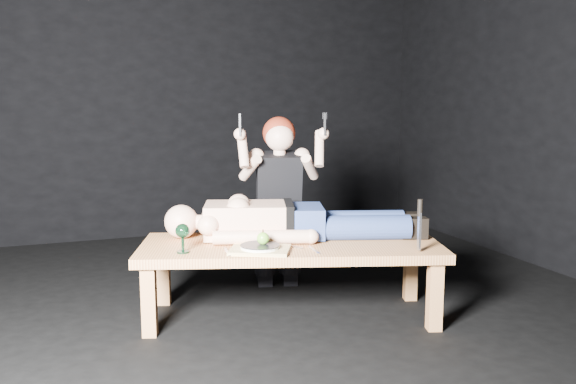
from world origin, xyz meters
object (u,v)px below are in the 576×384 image
object	(u,v)px
serving_tray	(260,250)
carving_knife	(420,226)
kneeling_woman	(278,200)
goblet	(183,238)
lying_man	(298,216)
table	(291,280)

from	to	relation	value
serving_tray	carving_knife	bearing A→B (deg)	-20.23
kneeling_woman	goblet	xyz separation A→B (m)	(-0.77, -0.59, -0.08)
lying_man	serving_tray	xyz separation A→B (m)	(-0.33, -0.26, -0.12)
goblet	carving_knife	bearing A→B (deg)	-19.20
kneeling_woman	serving_tray	xyz separation A→B (m)	(-0.36, -0.71, -0.15)
table	goblet	size ratio (longest dim) A/B	10.74
table	kneeling_woman	size ratio (longest dim) A/B	1.45
carving_knife	goblet	bearing A→B (deg)	177.97
kneeling_woman	goblet	world-z (taller)	kneeling_woman
lying_man	goblet	size ratio (longest dim) A/B	10.70
kneeling_woman	serving_tray	size ratio (longest dim) A/B	3.72
goblet	lying_man	bearing A→B (deg)	10.50
kneeling_woman	carving_knife	size ratio (longest dim) A/B	4.10
serving_tray	carving_knife	world-z (taller)	carving_knife
table	goblet	bearing A→B (deg)	-162.64
lying_man	kneeling_woman	world-z (taller)	kneeling_woman
table	carving_knife	xyz separation A→B (m)	(0.60, -0.43, 0.37)
lying_man	serving_tray	distance (m)	0.44
serving_tray	goblet	size ratio (longest dim) A/B	1.99
table	serving_tray	world-z (taller)	serving_tray
lying_man	kneeling_woman	distance (m)	0.45
carving_knife	table	bearing A→B (deg)	161.27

